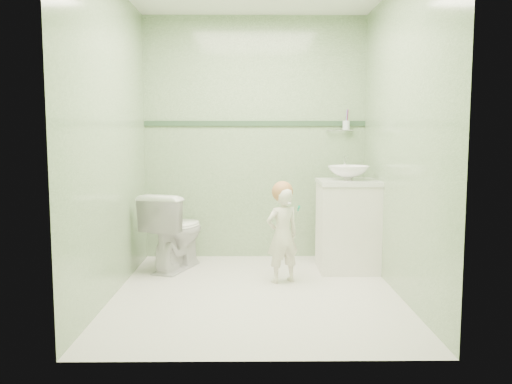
{
  "coord_description": "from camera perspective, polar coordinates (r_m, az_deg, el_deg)",
  "views": [
    {
      "loc": [
        -0.04,
        -3.97,
        1.22
      ],
      "look_at": [
        0.0,
        0.15,
        0.78
      ],
      "focal_mm": 36.49,
      "sensor_mm": 36.0,
      "label": 1
    }
  ],
  "objects": [
    {
      "name": "trim_stripe",
      "position": [
        5.21,
        -0.12,
        7.53
      ],
      "size": [
        2.2,
        0.02,
        0.05
      ],
      "primitive_type": "cube",
      "color": "#335136",
      "rests_on": "room_shell"
    },
    {
      "name": "vanity",
      "position": [
        4.82,
        9.98,
        -3.78
      ],
      "size": [
        0.52,
        0.5,
        0.8
      ],
      "primitive_type": "cube",
      "color": "white",
      "rests_on": "ground"
    },
    {
      "name": "faucet",
      "position": [
        4.94,
        9.72,
        3.16
      ],
      "size": [
        0.03,
        0.13,
        0.18
      ],
      "color": "silver",
      "rests_on": "counter"
    },
    {
      "name": "counter",
      "position": [
        4.77,
        10.07,
        1.08
      ],
      "size": [
        0.54,
        0.52,
        0.04
      ],
      "primitive_type": "cube",
      "color": "white",
      "rests_on": "vanity"
    },
    {
      "name": "teal_toothbrush",
      "position": [
        4.24,
        4.58,
        -1.74
      ],
      "size": [
        0.1,
        0.14,
        0.08
      ],
      "color": "#099C6B",
      "rests_on": "toddler"
    },
    {
      "name": "basin",
      "position": [
        4.76,
        10.09,
        2.08
      ],
      "size": [
        0.37,
        0.37,
        0.13
      ],
      "primitive_type": "imported",
      "color": "white",
      "rests_on": "counter"
    },
    {
      "name": "ground",
      "position": [
        4.16,
        0.02,
        -10.98
      ],
      "size": [
        2.5,
        2.5,
        0.0
      ],
      "primitive_type": "plane",
      "color": "white",
      "rests_on": "ground"
    },
    {
      "name": "toilet",
      "position": [
        4.86,
        -8.86,
        -4.21
      ],
      "size": [
        0.61,
        0.79,
        0.71
      ],
      "primitive_type": "imported",
      "rotation": [
        0.0,
        0.0,
        2.8
      ],
      "color": "white",
      "rests_on": "ground"
    },
    {
      "name": "cup_holder",
      "position": [
        5.24,
        9.78,
        7.2
      ],
      "size": [
        0.26,
        0.07,
        0.21
      ],
      "color": "silver",
      "rests_on": "room_shell"
    },
    {
      "name": "toddler",
      "position": [
        4.36,
        2.91,
        -4.77
      ],
      "size": [
        0.34,
        0.29,
        0.8
      ],
      "primitive_type": "imported",
      "rotation": [
        0.0,
        0.0,
        3.55
      ],
      "color": "beige",
      "rests_on": "ground"
    },
    {
      "name": "hair_cap",
      "position": [
        4.33,
        2.92,
        0.04
      ],
      "size": [
        0.18,
        0.18,
        0.18
      ],
      "primitive_type": "sphere",
      "color": "#B57746",
      "rests_on": "toddler"
    },
    {
      "name": "room_shell",
      "position": [
        3.97,
        0.02,
        5.8
      ],
      "size": [
        2.5,
        2.54,
        2.4
      ],
      "color": "#82A373",
      "rests_on": "ground"
    }
  ]
}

